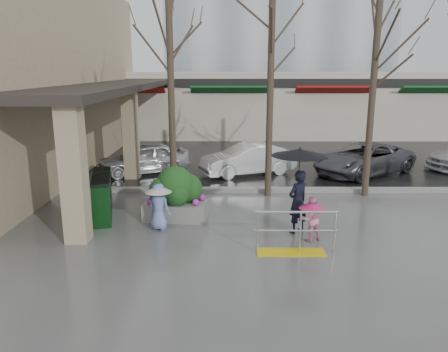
{
  "coord_description": "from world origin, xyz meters",
  "views": [
    {
      "loc": [
        -0.22,
        -10.71,
        4.18
      ],
      "look_at": [
        -0.28,
        1.04,
        1.3
      ],
      "focal_mm": 35.0,
      "sensor_mm": 36.0,
      "label": 1
    }
  ],
  "objects_px": {
    "news_boxes": "(102,196)",
    "car_b": "(248,159)",
    "handrail": "(294,238)",
    "child_blue": "(159,203)",
    "child_pink": "(311,216)",
    "car_c": "(364,159)",
    "tree_west": "(170,40)",
    "car_a": "(143,158)",
    "tree_midwest": "(272,35)",
    "woman": "(299,178)",
    "planter": "(176,194)",
    "tree_mideast": "(376,47)"
  },
  "relations": [
    {
      "from": "planter",
      "to": "car_b",
      "type": "relative_size",
      "value": 0.49
    },
    {
      "from": "handrail",
      "to": "woman",
      "type": "distance_m",
      "value": 1.75
    },
    {
      "from": "tree_midwest",
      "to": "car_b",
      "type": "distance_m",
      "value": 5.53
    },
    {
      "from": "woman",
      "to": "car_b",
      "type": "relative_size",
      "value": 0.59
    },
    {
      "from": "car_c",
      "to": "child_blue",
      "type": "bearing_deg",
      "value": -83.32
    },
    {
      "from": "tree_mideast",
      "to": "child_blue",
      "type": "height_order",
      "value": "tree_mideast"
    },
    {
      "from": "handrail",
      "to": "tree_west",
      "type": "distance_m",
      "value": 7.52
    },
    {
      "from": "tree_midwest",
      "to": "child_blue",
      "type": "xyz_separation_m",
      "value": [
        -3.21,
        -3.26,
        -4.49
      ]
    },
    {
      "from": "tree_west",
      "to": "planter",
      "type": "distance_m",
      "value": 4.99
    },
    {
      "from": "news_boxes",
      "to": "woman",
      "type": "bearing_deg",
      "value": -26.91
    },
    {
      "from": "car_a",
      "to": "tree_west",
      "type": "bearing_deg",
      "value": 2.35
    },
    {
      "from": "news_boxes",
      "to": "child_blue",
      "type": "bearing_deg",
      "value": -44.56
    },
    {
      "from": "child_pink",
      "to": "car_c",
      "type": "bearing_deg",
      "value": -135.77
    },
    {
      "from": "woman",
      "to": "planter",
      "type": "xyz_separation_m",
      "value": [
        -3.29,
        1.04,
        -0.73
      ]
    },
    {
      "from": "planter",
      "to": "child_pink",
      "type": "bearing_deg",
      "value": -24.08
    },
    {
      "from": "planter",
      "to": "car_b",
      "type": "bearing_deg",
      "value": 67.06
    },
    {
      "from": "tree_west",
      "to": "car_b",
      "type": "bearing_deg",
      "value": 48.71
    },
    {
      "from": "tree_midwest",
      "to": "car_c",
      "type": "bearing_deg",
      "value": 36.84
    },
    {
      "from": "car_b",
      "to": "child_pink",
      "type": "bearing_deg",
      "value": -11.33
    },
    {
      "from": "woman",
      "to": "car_a",
      "type": "xyz_separation_m",
      "value": [
        -5.25,
        6.63,
        -0.84
      ]
    },
    {
      "from": "news_boxes",
      "to": "car_b",
      "type": "distance_m",
      "value": 6.86
    },
    {
      "from": "handrail",
      "to": "child_blue",
      "type": "xyz_separation_m",
      "value": [
        -3.37,
        1.54,
        0.36
      ]
    },
    {
      "from": "tree_west",
      "to": "woman",
      "type": "xyz_separation_m",
      "value": [
        3.64,
        -3.46,
        -3.62
      ]
    },
    {
      "from": "child_pink",
      "to": "child_blue",
      "type": "xyz_separation_m",
      "value": [
        -3.9,
        0.74,
        0.1
      ]
    },
    {
      "from": "handrail",
      "to": "planter",
      "type": "xyz_separation_m",
      "value": [
        -3.01,
        2.38,
        0.36
      ]
    },
    {
      "from": "handrail",
      "to": "tree_west",
      "type": "xyz_separation_m",
      "value": [
        -3.36,
        4.8,
        4.71
      ]
    },
    {
      "from": "news_boxes",
      "to": "car_b",
      "type": "relative_size",
      "value": 0.6
    },
    {
      "from": "woman",
      "to": "child_blue",
      "type": "relative_size",
      "value": 1.81
    },
    {
      "from": "tree_mideast",
      "to": "car_b",
      "type": "xyz_separation_m",
      "value": [
        -3.84,
        3.02,
        -4.23
      ]
    },
    {
      "from": "car_a",
      "to": "tree_midwest",
      "type": "bearing_deg",
      "value": 32.05
    },
    {
      "from": "planter",
      "to": "car_c",
      "type": "bearing_deg",
      "value": 38.31
    },
    {
      "from": "child_pink",
      "to": "tree_mideast",
      "type": "bearing_deg",
      "value": -142.74
    },
    {
      "from": "child_pink",
      "to": "tree_west",
      "type": "bearing_deg",
      "value": -65.48
    },
    {
      "from": "tree_midwest",
      "to": "car_b",
      "type": "height_order",
      "value": "tree_midwest"
    },
    {
      "from": "tree_west",
      "to": "car_a",
      "type": "xyz_separation_m",
      "value": [
        -1.61,
        3.18,
        -4.45
      ]
    },
    {
      "from": "car_b",
      "to": "tree_west",
      "type": "bearing_deg",
      "value": -62.6
    },
    {
      "from": "child_pink",
      "to": "news_boxes",
      "type": "relative_size",
      "value": 0.49
    },
    {
      "from": "child_blue",
      "to": "child_pink",
      "type": "bearing_deg",
      "value": -166.08
    },
    {
      "from": "handrail",
      "to": "tree_mideast",
      "type": "bearing_deg",
      "value": 56.81
    },
    {
      "from": "planter",
      "to": "news_boxes",
      "type": "bearing_deg",
      "value": 173.86
    },
    {
      "from": "tree_west",
      "to": "tree_midwest",
      "type": "height_order",
      "value": "tree_midwest"
    },
    {
      "from": "handrail",
      "to": "planter",
      "type": "distance_m",
      "value": 3.85
    },
    {
      "from": "tree_west",
      "to": "tree_midwest",
      "type": "relative_size",
      "value": 0.97
    },
    {
      "from": "handrail",
      "to": "child_blue",
      "type": "relative_size",
      "value": 1.51
    },
    {
      "from": "woman",
      "to": "car_c",
      "type": "relative_size",
      "value": 0.5
    },
    {
      "from": "tree_mideast",
      "to": "child_pink",
      "type": "height_order",
      "value": "tree_mideast"
    },
    {
      "from": "car_a",
      "to": "handrail",
      "type": "bearing_deg",
      "value": 7.41
    },
    {
      "from": "handrail",
      "to": "tree_west",
      "type": "height_order",
      "value": "tree_west"
    },
    {
      "from": "car_c",
      "to": "news_boxes",
      "type": "bearing_deg",
      "value": -94.1
    },
    {
      "from": "woman",
      "to": "car_c",
      "type": "xyz_separation_m",
      "value": [
        3.75,
        6.6,
        -0.84
      ]
    }
  ]
}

